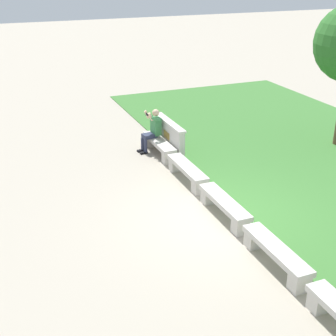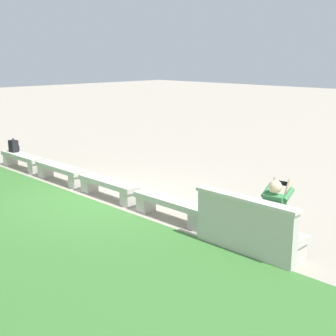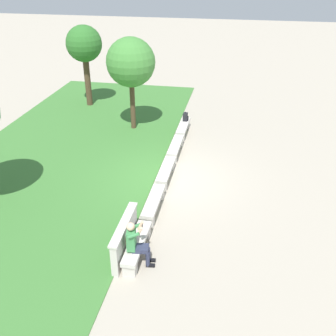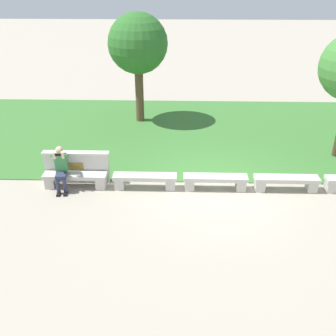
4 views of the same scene
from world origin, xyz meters
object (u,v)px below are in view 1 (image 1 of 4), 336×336
at_px(bench_near, 187,171).
at_px(bench_far, 276,254).
at_px(bench_mid, 224,205).
at_px(bench_main, 159,145).
at_px(person_photographer, 153,128).

distance_m(bench_near, bench_far, 4.17).
distance_m(bench_mid, bench_far, 2.08).
relative_size(bench_main, bench_mid, 1.00).
bearing_deg(bench_near, person_photographer, -178.19).
bearing_deg(bench_mid, person_photographer, -179.03).
height_order(bench_near, person_photographer, person_photographer).
bearing_deg(bench_main, bench_near, 0.00).
bearing_deg(bench_mid, bench_far, 0.00).
relative_size(bench_near, bench_far, 1.00).
xyz_separation_m(bench_near, bench_far, (4.17, 0.00, 0.00)).
bearing_deg(bench_mid, bench_main, 180.00).
height_order(bench_main, bench_mid, same).
distance_m(bench_main, bench_mid, 4.17).
relative_size(bench_near, person_photographer, 1.42).
height_order(bench_main, person_photographer, person_photographer).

